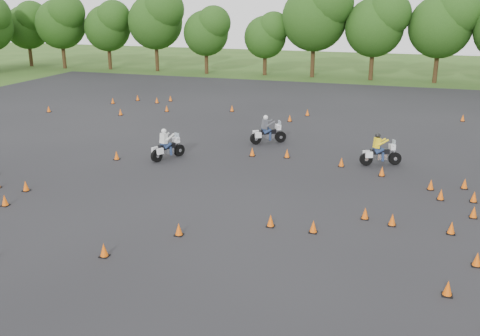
{
  "coord_description": "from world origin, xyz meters",
  "views": [
    {
      "loc": [
        6.6,
        -16.86,
        8.19
      ],
      "look_at": [
        0.0,
        4.0,
        1.2
      ],
      "focal_mm": 40.0,
      "sensor_mm": 36.0,
      "label": 1
    }
  ],
  "objects": [
    {
      "name": "treeline",
      "position": [
        2.72,
        35.66,
        4.69
      ],
      "size": [
        86.96,
        32.39,
        11.08
      ],
      "color": "#1F4112",
      "rests_on": "ground"
    },
    {
      "name": "rider_white",
      "position": [
        -5.25,
        7.95,
        0.84
      ],
      "size": [
        1.55,
        2.23,
        1.66
      ],
      "primitive_type": null,
      "rotation": [
        0.0,
        0.0,
        1.11
      ],
      "color": "silver",
      "rests_on": "ground"
    },
    {
      "name": "ground",
      "position": [
        0.0,
        0.0,
        0.0
      ],
      "size": [
        140.0,
        140.0,
        0.0
      ],
      "primitive_type": "plane",
      "color": "#2D5119",
      "rests_on": "ground"
    },
    {
      "name": "rider_grey",
      "position": [
        -1.01,
        12.66,
        0.85
      ],
      "size": [
        2.2,
        1.79,
        1.7
      ],
      "primitive_type": null,
      "rotation": [
        0.0,
        0.0,
        0.59
      ],
      "color": "#42434A",
      "rests_on": "ground"
    },
    {
      "name": "rider_yellow",
      "position": [
        5.58,
        10.2,
        0.83
      ],
      "size": [
        2.24,
        1.42,
        1.66
      ],
      "primitive_type": null,
      "rotation": [
        0.0,
        0.0,
        0.39
      ],
      "color": "yellow",
      "rests_on": "ground"
    },
    {
      "name": "traffic_cones",
      "position": [
        -0.02,
        6.3,
        0.23
      ],
      "size": [
        36.31,
        33.33,
        0.45
      ],
      "color": "#EB5909",
      "rests_on": "asphalt_pad"
    },
    {
      "name": "asphalt_pad",
      "position": [
        0.0,
        6.0,
        0.01
      ],
      "size": [
        62.0,
        62.0,
        0.0
      ],
      "primitive_type": "plane",
      "color": "black",
      "rests_on": "ground"
    }
  ]
}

